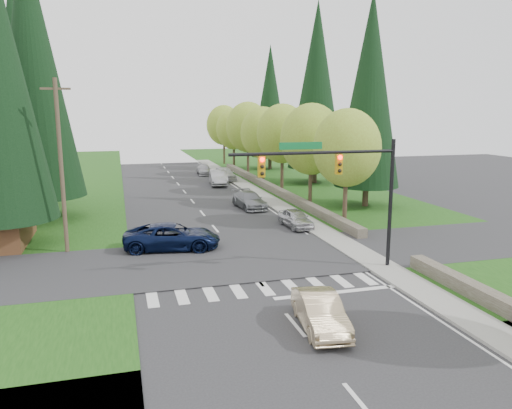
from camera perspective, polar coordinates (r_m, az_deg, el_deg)
name	(u,v)px	position (r m, az deg, el deg)	size (l,w,h in m)	color
ground	(287,315)	(20.97, 3.55, -12.48)	(120.00, 120.00, 0.00)	#28282B
grass_east	(354,207)	(43.59, 11.18, -0.26)	(14.00, 110.00, 0.06)	#1C4713
grass_west	(26,225)	(39.62, -24.79, -2.19)	(14.00, 110.00, 0.06)	#1C4713
cross_street	(241,259)	(28.19, -1.78, -6.26)	(120.00, 8.00, 0.10)	#28282B
sidewalk_east	(280,206)	(43.10, 2.71, -0.14)	(1.80, 80.00, 0.13)	gray
curb_east	(270,206)	(42.85, 1.63, -0.20)	(0.20, 80.00, 0.13)	gray
stone_wall_north	(271,188)	(51.07, 1.73, 1.93)	(0.70, 40.00, 0.70)	#4C4438
traffic_signal	(342,176)	(25.30, 9.75, 3.18)	(8.70, 0.37, 6.80)	black
utility_pole	(61,165)	(30.50, -21.38, 4.18)	(1.60, 0.24, 10.00)	#473828
decid_tree_0	(347,148)	(35.84, 10.34, 6.38)	(4.80, 4.80, 8.37)	#38281C
decid_tree_1	(311,139)	(42.26, 6.33, 7.42)	(5.20, 5.20, 8.80)	#38281C
decid_tree_2	(282,134)	(48.75, 3.04, 8.08)	(5.00, 5.00, 8.82)	#38281C
decid_tree_3	(263,133)	(55.47, 0.82, 8.17)	(5.00, 5.00, 8.55)	#38281C
decid_tree_4	(248,127)	(62.22, -0.92, 8.83)	(5.40, 5.40, 9.18)	#38281C
decid_tree_5	(234,129)	(68.98, -2.57, 8.58)	(4.80, 4.80, 8.30)	#38281C
decid_tree_6	(224,125)	(75.83, -3.70, 9.03)	(5.20, 5.20, 8.86)	#38281C
conifer_w_c	(32,67)	(40.68, -24.21, 14.18)	(6.46, 6.46, 20.80)	#38281C
conifer_w_e	(19,84)	(46.84, -25.50, 12.29)	(5.78, 5.78, 18.80)	#38281C
conifer_e_a	(370,90)	(43.29, 12.88, 12.59)	(5.44, 5.44, 17.80)	#38281C
conifer_e_b	(317,86)	(56.43, 6.95, 13.34)	(6.12, 6.12, 19.80)	#38281C
conifer_e_c	(270,101)	(69.24, 1.64, 11.71)	(5.10, 5.10, 16.80)	#38281C
sedan_champagne	(320,312)	(19.64, 7.34, -12.08)	(1.44, 4.12, 1.36)	beige
suv_navy	(172,237)	(30.27, -9.56, -3.65)	(2.62, 5.69, 1.58)	black
parked_car_a	(296,218)	(35.55, 4.54, -1.59)	(1.53, 3.80, 1.29)	#B3B3B8
parked_car_b	(249,200)	(42.23, -0.76, 0.50)	(1.94, 4.76, 1.38)	slate
parked_car_c	(218,178)	(55.20, -4.33, 3.07)	(1.74, 4.98, 1.64)	#A0A1A5
parked_car_d	(224,174)	(58.71, -3.64, 3.53)	(1.90, 4.72, 1.61)	silver
parked_car_e	(204,170)	(64.22, -5.94, 3.96)	(1.71, 4.21, 1.22)	#9A9A9F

